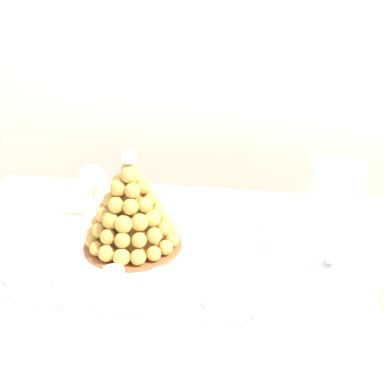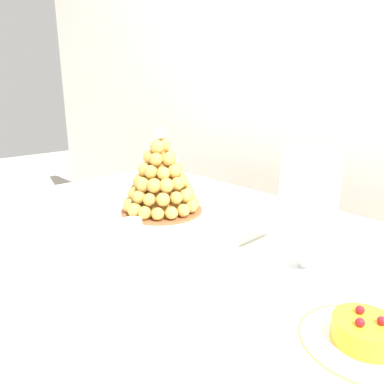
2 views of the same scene
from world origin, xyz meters
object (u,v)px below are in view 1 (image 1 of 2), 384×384
serving_tray (130,258)px  croquembouche (131,211)px  dessert_cup_right (215,293)px  dessert_cup_mid_left (62,273)px  dessert_cup_centre (114,280)px  macaron_goblet (335,206)px  dessert_cup_mid_right (163,284)px  wine_glass (92,181)px  dessert_cup_left (15,270)px

serving_tray → croquembouche: croquembouche is taller
serving_tray → dessert_cup_right: size_ratio=10.55×
dessert_cup_mid_left → dessert_cup_centre: same height
croquembouche → macaron_goblet: croquembouche is taller
dessert_cup_right → macaron_goblet: bearing=38.2°
dessert_cup_mid_right → wine_glass: bearing=129.0°
serving_tray → macaron_goblet: (0.48, 0.05, 0.16)m
croquembouche → wine_glass: (-0.15, 0.15, 0.01)m
serving_tray → macaron_goblet: size_ratio=2.41×
croquembouche → dessert_cup_mid_right: croquembouche is taller
dessert_cup_left → dessert_cup_right: size_ratio=0.95×
dessert_cup_right → macaron_goblet: 0.35m
dessert_cup_mid_right → wine_glass: wine_glass is taller
dessert_cup_left → macaron_goblet: macaron_goblet is taller
serving_tray → wine_glass: wine_glass is taller
dessert_cup_mid_right → macaron_goblet: bearing=27.3°
dessert_cup_mid_left → dessert_cup_right: dessert_cup_mid_left is taller
wine_glass → dessert_cup_left: bearing=-102.3°
serving_tray → dessert_cup_left: size_ratio=11.14×
dessert_cup_mid_left → wine_glass: 0.34m
dessert_cup_mid_right → wine_glass: 0.44m
wine_glass → serving_tray: bearing=-51.6°
serving_tray → croquembouche: size_ratio=2.43×
croquembouche → dessert_cup_centre: croquembouche is taller
dessert_cup_centre → macaron_goblet: bearing=22.0°
dessert_cup_mid_left → croquembouche: bearing=58.3°
croquembouche → dessert_cup_mid_right: (0.12, -0.19, -0.08)m
dessert_cup_mid_left → dessert_cup_centre: size_ratio=1.01×
dessert_cup_centre → macaron_goblet: size_ratio=0.20×
serving_tray → dessert_cup_left: 0.27m
dessert_cup_left → dessert_cup_mid_right: bearing=0.0°
dessert_cup_centre → wine_glass: bearing=115.6°
dessert_cup_mid_left → dessert_cup_left: bearing=-176.8°
croquembouche → dessert_cup_centre: size_ratio=4.96×
wine_glass → dessert_cup_right: bearing=-41.7°
croquembouche → macaron_goblet: bearing=-0.0°
serving_tray → dessert_cup_mid_left: (-0.12, -0.13, 0.03)m
dessert_cup_mid_right → croquembouche: bearing=122.6°
dessert_cup_right → dessert_cup_mid_right: bearing=175.3°
dessert_cup_right → dessert_cup_left: bearing=178.8°
dessert_cup_mid_left → dessert_cup_mid_right: bearing=-1.5°
serving_tray → dessert_cup_centre: (0.00, -0.14, 0.03)m
serving_tray → croquembouche: bearing=97.3°
dessert_cup_mid_left → wine_glass: size_ratio=0.32×
serving_tray → macaron_goblet: 0.51m
dessert_cup_right → wine_glass: 0.53m
dessert_cup_mid_right → wine_glass: size_ratio=0.32×
dessert_cup_left → wine_glass: wine_glass is taller
croquembouche → dessert_cup_right: size_ratio=4.33×
croquembouche → wine_glass: size_ratio=1.56×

